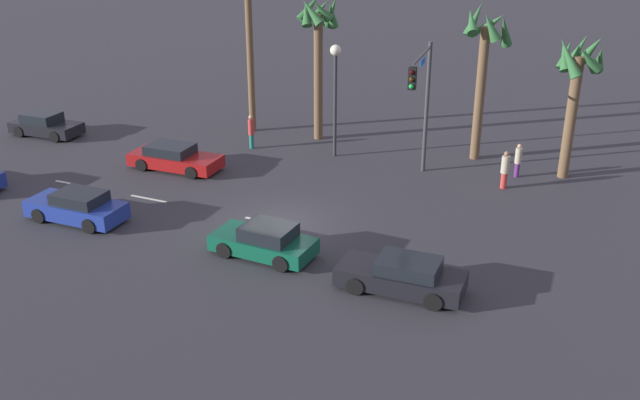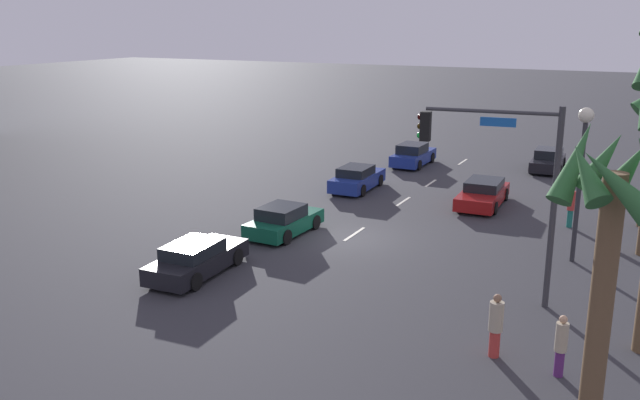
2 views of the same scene
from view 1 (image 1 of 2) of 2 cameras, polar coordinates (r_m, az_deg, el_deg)
The scene contains 18 objects.
ground_plane at distance 29.91m, azimuth -3.30°, elevation -1.94°, with size 220.00×220.00×0.00m, color #333338.
lane_stripe_1 at distance 36.12m, azimuth -19.41°, elevation 1.26°, with size 1.86×0.14×0.01m, color silver.
lane_stripe_2 at distance 33.29m, azimuth -13.62°, elevation 0.11°, with size 1.95×0.14×0.01m, color silver.
lane_stripe_3 at distance 30.15m, azimuth -4.25°, elevation -1.75°, with size 2.13×0.14×0.01m, color silver.
car_0 at distance 27.13m, azimuth -4.48°, elevation -3.33°, with size 4.03×2.00×1.29m.
car_1 at distance 43.97m, azimuth -21.23°, elevation 5.63°, with size 4.18×2.01×1.31m.
car_2 at distance 36.53m, azimuth -11.63°, elevation 3.35°, with size 4.73×2.09×1.25m.
car_4 at distance 24.85m, azimuth 6.63°, elevation -6.08°, with size 4.49×1.97×1.26m.
car_5 at distance 31.66m, azimuth -18.96°, elevation -0.54°, with size 4.31×1.92×1.32m.
traffic_signal at distance 33.44m, azimuth 8.24°, elevation 8.50°, with size 0.70×4.49×6.47m.
streetlamp at distance 36.63m, azimuth 1.24°, elevation 9.71°, with size 0.56×0.56×5.90m.
pedestrian_0 at distance 35.94m, azimuth 15.65°, elevation 3.15°, with size 0.38×0.38×1.70m.
pedestrian_1 at distance 34.33m, azimuth 14.67°, elevation 2.43°, with size 0.55×0.55×1.83m.
pedestrian_2 at distance 38.86m, azimuth -5.56°, elevation 5.57°, with size 0.34×0.34×1.88m.
palm_tree_0 at distance 35.51m, azimuth 19.96°, elevation 9.39°, with size 2.40×2.67×6.98m.
palm_tree_1 at distance 36.93m, azimuth 13.08°, elevation 11.44°, with size 2.58×2.34×8.01m.
palm_tree_2 at distance 40.60m, azimuth -5.76°, elevation 15.65°, with size 2.41×2.36×10.05m.
palm_tree_3 at distance 39.28m, azimuth -0.09°, elevation 13.16°, with size 2.60×2.45×8.07m.
Camera 1 is at (12.59, -24.00, 12.64)m, focal length 39.77 mm.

